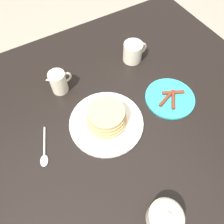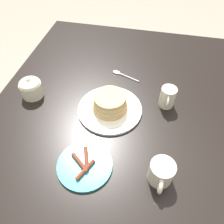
% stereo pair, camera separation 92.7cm
% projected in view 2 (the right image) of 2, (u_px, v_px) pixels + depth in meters
% --- Properties ---
extents(ground_plane, '(8.00, 8.00, 0.00)m').
position_uv_depth(ground_plane, '(114.00, 185.00, 1.53)').
color(ground_plane, gray).
extents(dining_table, '(1.43, 1.10, 0.78)m').
position_uv_depth(dining_table, '(115.00, 128.00, 1.02)').
color(dining_table, black).
rests_on(dining_table, ground_plane).
extents(pancake_plate, '(0.27, 0.27, 0.08)m').
position_uv_depth(pancake_plate, '(110.00, 105.00, 0.92)').
color(pancake_plate, white).
rests_on(pancake_plate, dining_table).
extents(side_plate_bacon, '(0.20, 0.20, 0.02)m').
position_uv_depth(side_plate_bacon, '(85.00, 165.00, 0.77)').
color(side_plate_bacon, '#2DADBC').
rests_on(side_plate_bacon, dining_table).
extents(coffee_mug, '(0.11, 0.08, 0.09)m').
position_uv_depth(coffee_mug, '(161.00, 173.00, 0.71)').
color(coffee_mug, beige).
rests_on(coffee_mug, dining_table).
extents(creamer_pitcher, '(0.11, 0.07, 0.10)m').
position_uv_depth(creamer_pitcher, '(168.00, 97.00, 0.93)').
color(creamer_pitcher, beige).
rests_on(creamer_pitcher, dining_table).
extents(sugar_bowl, '(0.10, 0.10, 0.10)m').
position_uv_depth(sugar_bowl, '(31.00, 87.00, 0.97)').
color(sugar_bowl, beige).
rests_on(sugar_bowl, dining_table).
extents(spoon, '(0.07, 0.15, 0.01)m').
position_uv_depth(spoon, '(121.00, 74.00, 1.10)').
color(spoon, silver).
rests_on(spoon, dining_table).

